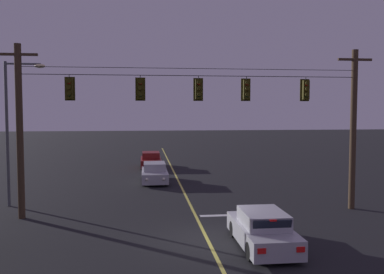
{
  "coord_description": "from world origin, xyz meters",
  "views": [
    {
      "loc": [
        -2.48,
        -15.84,
        5.09
      ],
      "look_at": [
        0.0,
        5.21,
        3.74
      ],
      "focal_mm": 38.52,
      "sensor_mm": 36.0,
      "label": 1
    }
  ],
  "objects_px": {
    "traffic_light_leftmost": "(69,88)",
    "car_oncoming_lead": "(155,173)",
    "car_oncoming_trailing": "(151,160)",
    "traffic_light_right_inner": "(246,90)",
    "traffic_light_centre": "(199,89)",
    "street_lamp_corner": "(13,119)",
    "traffic_light_left_inner": "(140,89)",
    "car_waiting_near_lane": "(262,230)",
    "traffic_light_rightmost": "(306,90)"
  },
  "relations": [
    {
      "from": "traffic_light_left_inner",
      "to": "traffic_light_leftmost",
      "type": "bearing_deg",
      "value": 180.0
    },
    {
      "from": "car_oncoming_trailing",
      "to": "traffic_light_right_inner",
      "type": "bearing_deg",
      "value": -75.16
    },
    {
      "from": "traffic_light_right_inner",
      "to": "traffic_light_rightmost",
      "type": "bearing_deg",
      "value": 0.0
    },
    {
      "from": "traffic_light_leftmost",
      "to": "street_lamp_corner",
      "type": "bearing_deg",
      "value": 141.62
    },
    {
      "from": "traffic_light_leftmost",
      "to": "traffic_light_left_inner",
      "type": "bearing_deg",
      "value": 0.0
    },
    {
      "from": "traffic_light_rightmost",
      "to": "traffic_light_right_inner",
      "type": "bearing_deg",
      "value": 180.0
    },
    {
      "from": "traffic_light_rightmost",
      "to": "car_oncoming_trailing",
      "type": "xyz_separation_m",
      "value": [
        -7.51,
        16.8,
        -5.5
      ]
    },
    {
      "from": "traffic_light_leftmost",
      "to": "street_lamp_corner",
      "type": "relative_size",
      "value": 0.16
    },
    {
      "from": "traffic_light_centre",
      "to": "car_oncoming_lead",
      "type": "relative_size",
      "value": 0.28
    },
    {
      "from": "traffic_light_leftmost",
      "to": "car_waiting_near_lane",
      "type": "height_order",
      "value": "traffic_light_leftmost"
    },
    {
      "from": "traffic_light_right_inner",
      "to": "traffic_light_rightmost",
      "type": "relative_size",
      "value": 1.0
    },
    {
      "from": "car_oncoming_trailing",
      "to": "street_lamp_corner",
      "type": "height_order",
      "value": "street_lamp_corner"
    },
    {
      "from": "car_oncoming_lead",
      "to": "traffic_light_leftmost",
      "type": "bearing_deg",
      "value": -114.6
    },
    {
      "from": "car_oncoming_trailing",
      "to": "car_waiting_near_lane",
      "type": "bearing_deg",
      "value": -80.4
    },
    {
      "from": "traffic_light_left_inner",
      "to": "traffic_light_right_inner",
      "type": "height_order",
      "value": "same"
    },
    {
      "from": "car_waiting_near_lane",
      "to": "car_oncoming_trailing",
      "type": "bearing_deg",
      "value": 99.6
    },
    {
      "from": "car_oncoming_trailing",
      "to": "traffic_light_left_inner",
      "type": "bearing_deg",
      "value": -92.63
    },
    {
      "from": "car_oncoming_lead",
      "to": "street_lamp_corner",
      "type": "distance_m",
      "value": 10.78
    },
    {
      "from": "traffic_light_rightmost",
      "to": "car_oncoming_trailing",
      "type": "distance_m",
      "value": 19.21
    },
    {
      "from": "car_waiting_near_lane",
      "to": "traffic_light_right_inner",
      "type": "bearing_deg",
      "value": 82.51
    },
    {
      "from": "traffic_light_left_inner",
      "to": "car_waiting_near_lane",
      "type": "height_order",
      "value": "traffic_light_left_inner"
    },
    {
      "from": "traffic_light_left_inner",
      "to": "car_waiting_near_lane",
      "type": "relative_size",
      "value": 0.28
    },
    {
      "from": "traffic_light_left_inner",
      "to": "car_oncoming_trailing",
      "type": "relative_size",
      "value": 0.28
    },
    {
      "from": "traffic_light_right_inner",
      "to": "car_oncoming_trailing",
      "type": "relative_size",
      "value": 0.28
    },
    {
      "from": "traffic_light_right_inner",
      "to": "car_oncoming_trailing",
      "type": "height_order",
      "value": "traffic_light_right_inner"
    },
    {
      "from": "traffic_light_centre",
      "to": "traffic_light_right_inner",
      "type": "distance_m",
      "value": 2.39
    },
    {
      "from": "traffic_light_right_inner",
      "to": "car_oncoming_lead",
      "type": "distance_m",
      "value": 11.56
    },
    {
      "from": "traffic_light_left_inner",
      "to": "street_lamp_corner",
      "type": "xyz_separation_m",
      "value": [
        -6.71,
        2.68,
        -1.51
      ]
    },
    {
      "from": "traffic_light_rightmost",
      "to": "car_waiting_near_lane",
      "type": "distance_m",
      "value": 8.54
    },
    {
      "from": "traffic_light_centre",
      "to": "car_oncoming_lead",
      "type": "xyz_separation_m",
      "value": [
        -1.94,
        9.2,
        -5.5
      ]
    },
    {
      "from": "traffic_light_right_inner",
      "to": "car_oncoming_trailing",
      "type": "xyz_separation_m",
      "value": [
        -4.45,
        16.8,
        -5.5
      ]
    },
    {
      "from": "traffic_light_leftmost",
      "to": "traffic_light_rightmost",
      "type": "xyz_separation_m",
      "value": [
        11.61,
        0.0,
        0.0
      ]
    },
    {
      "from": "traffic_light_leftmost",
      "to": "street_lamp_corner",
      "type": "height_order",
      "value": "street_lamp_corner"
    },
    {
      "from": "car_oncoming_trailing",
      "to": "street_lamp_corner",
      "type": "relative_size",
      "value": 0.58
    },
    {
      "from": "traffic_light_left_inner",
      "to": "traffic_light_right_inner",
      "type": "bearing_deg",
      "value": 0.0
    },
    {
      "from": "traffic_light_centre",
      "to": "traffic_light_leftmost",
      "type": "bearing_deg",
      "value": 180.0
    },
    {
      "from": "car_oncoming_lead",
      "to": "street_lamp_corner",
      "type": "height_order",
      "value": "street_lamp_corner"
    },
    {
      "from": "car_oncoming_lead",
      "to": "street_lamp_corner",
      "type": "xyz_separation_m",
      "value": [
        -7.6,
        -6.52,
        3.99
      ]
    },
    {
      "from": "traffic_light_leftmost",
      "to": "car_oncoming_lead",
      "type": "bearing_deg",
      "value": 65.4
    },
    {
      "from": "traffic_light_leftmost",
      "to": "car_oncoming_lead",
      "type": "distance_m",
      "value": 11.52
    },
    {
      "from": "traffic_light_right_inner",
      "to": "traffic_light_left_inner",
      "type": "bearing_deg",
      "value": 180.0
    },
    {
      "from": "traffic_light_left_inner",
      "to": "traffic_light_rightmost",
      "type": "distance_m",
      "value": 8.28
    },
    {
      "from": "traffic_light_leftmost",
      "to": "car_oncoming_trailing",
      "type": "distance_m",
      "value": 18.15
    },
    {
      "from": "traffic_light_leftmost",
      "to": "car_oncoming_trailing",
      "type": "relative_size",
      "value": 0.28
    },
    {
      "from": "traffic_light_leftmost",
      "to": "traffic_light_right_inner",
      "type": "bearing_deg",
      "value": 0.0
    },
    {
      "from": "car_waiting_near_lane",
      "to": "car_oncoming_trailing",
      "type": "xyz_separation_m",
      "value": [
        -3.75,
        22.15,
        -0.0
      ]
    },
    {
      "from": "traffic_light_left_inner",
      "to": "traffic_light_centre",
      "type": "relative_size",
      "value": 1.0
    },
    {
      "from": "traffic_light_leftmost",
      "to": "traffic_light_left_inner",
      "type": "height_order",
      "value": "same"
    },
    {
      "from": "traffic_light_centre",
      "to": "street_lamp_corner",
      "type": "bearing_deg",
      "value": 164.29
    },
    {
      "from": "traffic_light_left_inner",
      "to": "traffic_light_right_inner",
      "type": "xyz_separation_m",
      "value": [
        5.22,
        0.0,
        0.0
      ]
    }
  ]
}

